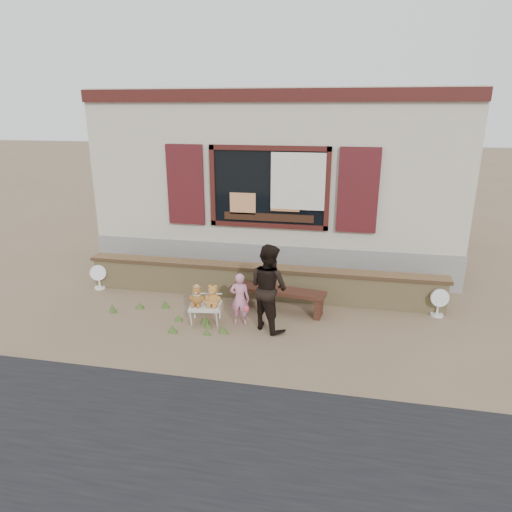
% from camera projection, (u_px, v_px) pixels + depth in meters
% --- Properties ---
extents(ground, '(80.00, 80.00, 0.00)m').
position_uv_depth(ground, '(249.00, 319.00, 8.21)').
color(ground, brown).
rests_on(ground, ground).
extents(shopfront, '(8.04, 5.13, 4.00)m').
position_uv_depth(shopfront, '(285.00, 173.00, 11.77)').
color(shopfront, '#A29883').
rests_on(shopfront, ground).
extents(brick_wall, '(7.10, 0.36, 0.67)m').
position_uv_depth(brick_wall, '(260.00, 281.00, 9.03)').
color(brick_wall, tan).
rests_on(brick_wall, ground).
extents(bench, '(1.77, 0.62, 0.45)m').
position_uv_depth(bench, '(279.00, 295.00, 8.43)').
color(bench, '#371C13').
rests_on(bench, ground).
extents(folding_chair, '(0.59, 0.54, 0.33)m').
position_uv_depth(folding_chair, '(205.00, 307.00, 8.00)').
color(folding_chair, beige).
rests_on(folding_chair, ground).
extents(teddy_bear_left, '(0.30, 0.27, 0.37)m').
position_uv_depth(teddy_bear_left, '(197.00, 295.00, 7.94)').
color(teddy_bear_left, brown).
rests_on(teddy_bear_left, folding_chair).
extents(teddy_bear_right, '(0.32, 0.29, 0.39)m').
position_uv_depth(teddy_bear_right, '(213.00, 295.00, 7.92)').
color(teddy_bear_right, '#9D672B').
rests_on(teddy_bear_right, folding_chair).
extents(child, '(0.36, 0.25, 0.95)m').
position_uv_depth(child, '(240.00, 299.00, 7.88)').
color(child, pink).
rests_on(child, ground).
extents(adult, '(0.93, 0.89, 1.51)m').
position_uv_depth(adult, '(269.00, 287.00, 7.65)').
color(adult, black).
rests_on(adult, ground).
extents(fan_left, '(0.34, 0.22, 0.53)m').
position_uv_depth(fan_left, '(99.00, 277.00, 9.50)').
color(fan_left, white).
rests_on(fan_left, ground).
extents(fan_right, '(0.34, 0.23, 0.53)m').
position_uv_depth(fan_right, '(438.00, 302.00, 8.25)').
color(fan_right, silver).
rests_on(fan_right, ground).
extents(grass_tufts, '(2.38, 1.07, 0.16)m').
position_uv_depth(grass_tufts, '(176.00, 317.00, 8.13)').
color(grass_tufts, '#405A24').
rests_on(grass_tufts, ground).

